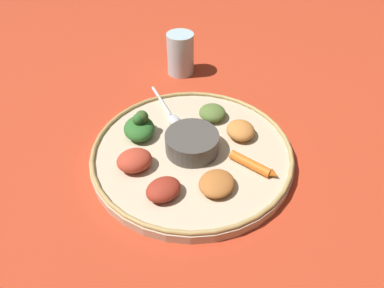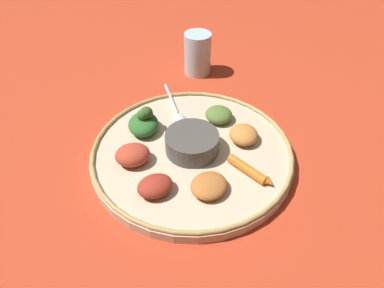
{
  "view_description": "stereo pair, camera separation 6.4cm",
  "coord_description": "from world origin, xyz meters",
  "px_view_note": "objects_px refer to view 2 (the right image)",
  "views": [
    {
      "loc": [
        0.19,
        -0.43,
        0.46
      ],
      "look_at": [
        0.0,
        0.0,
        0.03
      ],
      "focal_mm": 32.51,
      "sensor_mm": 36.0,
      "label": 1
    },
    {
      "loc": [
        0.24,
        -0.41,
        0.46
      ],
      "look_at": [
        0.0,
        0.0,
        0.03
      ],
      "focal_mm": 32.51,
      "sensor_mm": 36.0,
      "label": 2
    }
  ],
  "objects_px": {
    "greens_pile": "(143,123)",
    "drinking_glass": "(198,56)",
    "carrot_near_spoon": "(251,170)",
    "spoon": "(176,109)",
    "center_bowl": "(192,142)"
  },
  "relations": [
    {
      "from": "drinking_glass",
      "to": "center_bowl",
      "type": "bearing_deg",
      "value": -61.59
    },
    {
      "from": "spoon",
      "to": "drinking_glass",
      "type": "bearing_deg",
      "value": 106.87
    },
    {
      "from": "greens_pile",
      "to": "carrot_near_spoon",
      "type": "distance_m",
      "value": 0.23
    },
    {
      "from": "spoon",
      "to": "greens_pile",
      "type": "distance_m",
      "value": 0.09
    },
    {
      "from": "greens_pile",
      "to": "drinking_glass",
      "type": "height_order",
      "value": "drinking_glass"
    },
    {
      "from": "spoon",
      "to": "carrot_near_spoon",
      "type": "distance_m",
      "value": 0.23
    },
    {
      "from": "greens_pile",
      "to": "carrot_near_spoon",
      "type": "height_order",
      "value": "greens_pile"
    },
    {
      "from": "center_bowl",
      "to": "spoon",
      "type": "distance_m",
      "value": 0.13
    },
    {
      "from": "center_bowl",
      "to": "drinking_glass",
      "type": "relative_size",
      "value": 0.96
    },
    {
      "from": "center_bowl",
      "to": "greens_pile",
      "type": "height_order",
      "value": "greens_pile"
    },
    {
      "from": "center_bowl",
      "to": "drinking_glass",
      "type": "height_order",
      "value": "drinking_glass"
    },
    {
      "from": "greens_pile",
      "to": "drinking_glass",
      "type": "distance_m",
      "value": 0.28
    },
    {
      "from": "greens_pile",
      "to": "drinking_glass",
      "type": "xyz_separation_m",
      "value": [
        -0.04,
        0.28,
        0.01
      ]
    },
    {
      "from": "drinking_glass",
      "to": "greens_pile",
      "type": "bearing_deg",
      "value": -82.06
    },
    {
      "from": "greens_pile",
      "to": "carrot_near_spoon",
      "type": "xyz_separation_m",
      "value": [
        0.23,
        0.0,
        -0.01
      ]
    }
  ]
}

